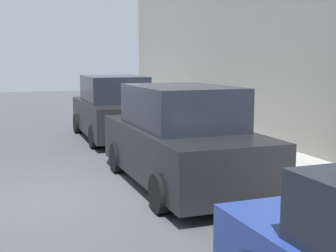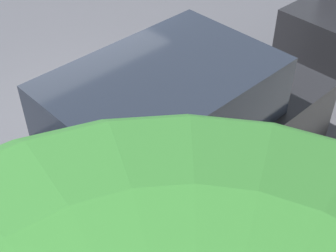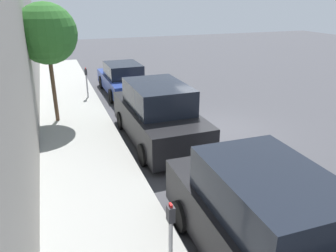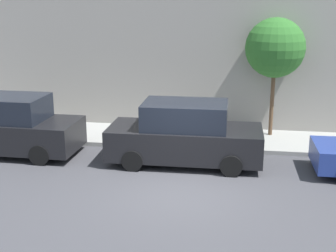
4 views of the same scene
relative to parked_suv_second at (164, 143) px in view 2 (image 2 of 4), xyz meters
The scene contains 2 objects.
ground_plane 2.50m from the parked_suv_second, behind, with size 60.00×60.00×0.00m, color #424247.
parked_suv_second is the anchor object (origin of this frame).
Camera 2 is at (5.49, -2.82, 4.79)m, focal length 50.00 mm.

